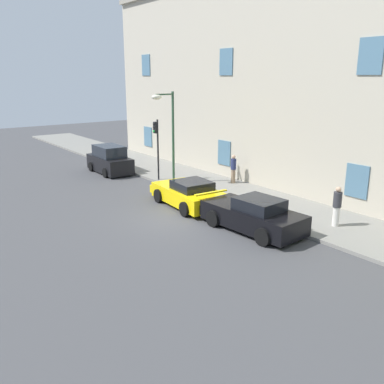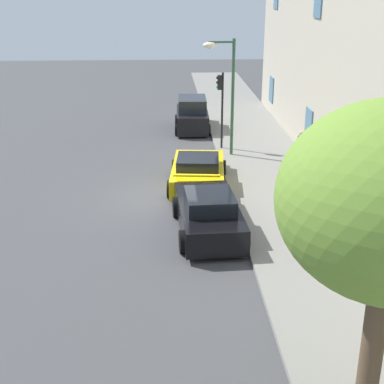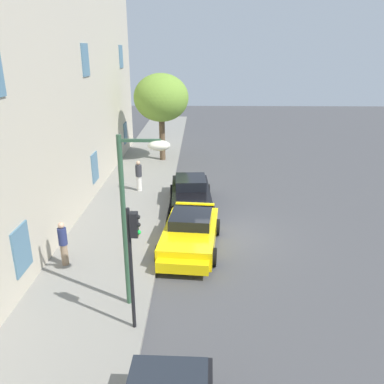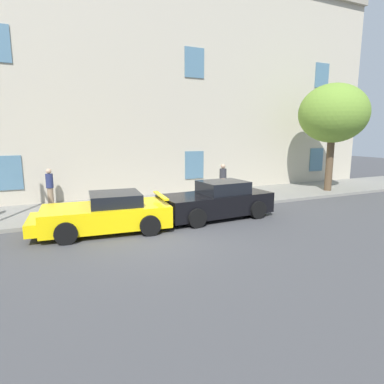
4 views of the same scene
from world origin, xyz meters
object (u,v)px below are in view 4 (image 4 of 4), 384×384
tree_near_kerb (333,114)px  sportscar_yellow_flank (212,202)px  pedestrian_admiring (223,180)px  pedestrian_strolling (50,187)px  sportscar_red_lead (102,214)px

tree_near_kerb → sportscar_yellow_flank: bearing=-165.8°
pedestrian_admiring → pedestrian_strolling: size_ratio=1.01×
pedestrian_admiring → sportscar_red_lead: bearing=-155.5°
tree_near_kerb → pedestrian_admiring: bearing=173.8°
tree_near_kerb → sportscar_red_lead: bearing=-170.2°
sportscar_red_lead → pedestrian_admiring: (6.39, 2.91, 0.40)m
tree_near_kerb → pedestrian_strolling: tree_near_kerb is taller
sportscar_red_lead → tree_near_kerb: 13.52m
pedestrian_admiring → pedestrian_strolling: 8.01m
sportscar_yellow_flank → pedestrian_admiring: 3.59m
tree_near_kerb → pedestrian_strolling: (-14.28, 2.21, -3.35)m
sportscar_red_lead → pedestrian_admiring: bearing=24.5°
sportscar_red_lead → sportscar_yellow_flank: bearing=0.6°
sportscar_red_lead → tree_near_kerb: size_ratio=0.80×
sportscar_yellow_flank → tree_near_kerb: size_ratio=0.84×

